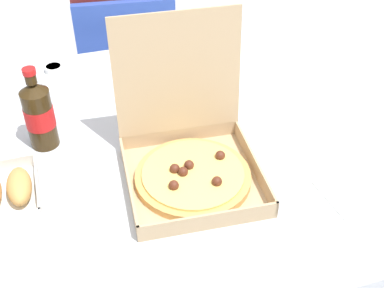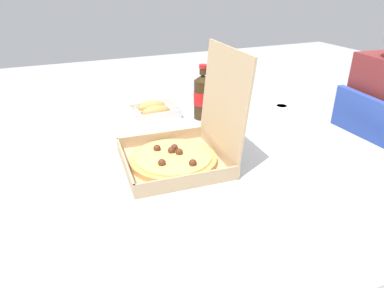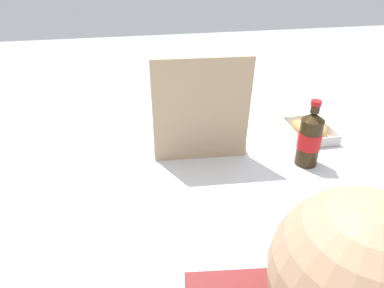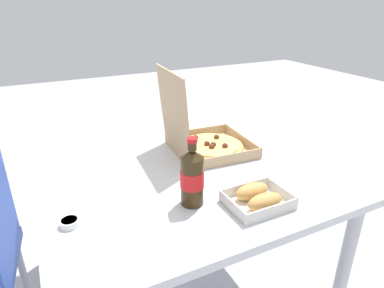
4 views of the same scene
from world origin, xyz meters
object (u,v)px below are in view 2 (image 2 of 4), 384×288
Objects in this scene: paper_menu at (177,255)px; chair at (375,171)px; bread_side_box at (154,110)px; cola_bottle at (203,96)px; pizza_box_open at (182,149)px; dipping_sauce_cup at (281,107)px.

chair is at bearing 103.20° from paper_menu.
bread_side_box is 0.83m from paper_menu.
chair is 4.36× the size of bread_side_box.
chair is at bearing 63.35° from bread_side_box.
cola_bottle is 0.80m from paper_menu.
paper_menu is at bearing -23.17° from pizza_box_open.
cola_bottle reaches higher than chair.
bread_side_box is at bearing -116.65° from chair.
pizza_box_open reaches higher than bread_side_box.
dipping_sauce_cup is at bearing 81.78° from cola_bottle.
chair is at bearing 63.98° from cola_bottle.
pizza_box_open reaches higher than paper_menu.
chair is 0.50m from dipping_sauce_cup.
bread_side_box is (-0.44, -0.87, 0.26)m from chair.
pizza_box_open is at bearing -5.32° from bread_side_box.
paper_menu is (0.80, -0.20, -0.02)m from bread_side_box.
pizza_box_open is 1.89× the size of bread_side_box.
chair is 0.84m from cola_bottle.
cola_bottle is at bearing -98.22° from dipping_sauce_cup.
chair is 0.95m from pizza_box_open.
dipping_sauce_cup is at bearing 115.12° from pizza_box_open.
dipping_sauce_cup is (0.15, 0.54, -0.01)m from bread_side_box.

